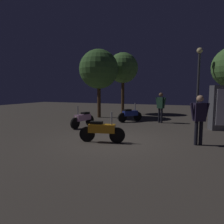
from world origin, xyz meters
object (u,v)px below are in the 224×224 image
(motorcycle_pink_parked_left, at_px, (83,119))
(person_rider_beside, at_px, (161,105))
(person_bystander_far, at_px, (199,116))
(motorcycle_blue_parked_right, at_px, (130,114))
(motorcycle_orange_foreground, at_px, (102,130))
(streetlamp_near, at_px, (199,74))

(motorcycle_pink_parked_left, xyz_separation_m, person_rider_beside, (3.49, 2.86, 0.61))
(motorcycle_pink_parked_left, bearing_deg, person_bystander_far, 86.90)
(person_bystander_far, bearing_deg, motorcycle_blue_parked_right, 19.12)
(motorcycle_orange_foreground, distance_m, person_rider_beside, 5.42)
(motorcycle_orange_foreground, distance_m, motorcycle_blue_parked_right, 5.00)
(motorcycle_orange_foreground, bearing_deg, person_rider_beside, 63.47)
(person_rider_beside, xyz_separation_m, person_bystander_far, (1.83, -4.33, -0.03))
(motorcycle_blue_parked_right, distance_m, person_bystander_far, 5.49)
(motorcycle_blue_parked_right, relative_size, person_rider_beside, 0.77)
(motorcycle_orange_foreground, bearing_deg, person_bystander_far, 3.56)
(person_bystander_far, height_order, streetlamp_near, streetlamp_near)
(person_bystander_far, bearing_deg, motorcycle_pink_parked_left, 52.61)
(person_rider_beside, xyz_separation_m, streetlamp_near, (2.02, 2.19, 1.87))
(motorcycle_pink_parked_left, relative_size, person_bystander_far, 0.96)
(person_rider_beside, bearing_deg, motorcycle_pink_parked_left, -27.04)
(person_bystander_far, bearing_deg, motorcycle_orange_foreground, 83.28)
(motorcycle_orange_foreground, relative_size, streetlamp_near, 0.36)
(motorcycle_orange_foreground, relative_size, motorcycle_pink_parked_left, 1.00)
(person_bystander_far, bearing_deg, streetlamp_near, -23.58)
(motorcycle_pink_parked_left, distance_m, streetlamp_near, 7.87)
(motorcycle_orange_foreground, height_order, person_bystander_far, person_bystander_far)
(motorcycle_pink_parked_left, xyz_separation_m, person_bystander_far, (5.32, -1.47, 0.58))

